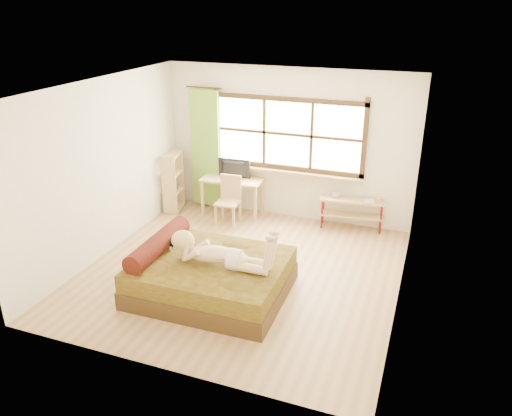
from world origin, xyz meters
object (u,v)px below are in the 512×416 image
at_px(chair, 229,197).
at_px(bookshelf, 173,182).
at_px(bed, 208,275).
at_px(kitten, 167,241).
at_px(woman, 219,244).
at_px(desk, 232,183).
at_px(pipe_shelf, 353,207).

bearing_deg(chair, bookshelf, 169.51).
relative_size(bed, chair, 2.32).
bearing_deg(bookshelf, kitten, -73.10).
distance_m(woman, desk, 2.84).
height_order(bed, chair, chair).
bearing_deg(bed, pipe_shelf, 61.08).
xyz_separation_m(woman, desk, (-0.94, 2.67, -0.20)).
xyz_separation_m(desk, bookshelf, (-1.12, -0.20, -0.04)).
bearing_deg(desk, kitten, -90.88).
relative_size(woman, kitten, 4.67).
distance_m(kitten, desk, 2.52).
distance_m(bed, desk, 2.75).
height_order(woman, desk, woman).
xyz_separation_m(chair, pipe_shelf, (2.12, 0.49, -0.08)).
distance_m(desk, chair, 0.40).
height_order(desk, chair, chair).
relative_size(bed, woman, 1.44).
distance_m(chair, bookshelf, 1.23).
distance_m(bed, woman, 0.57).
relative_size(kitten, chair, 0.34).
bearing_deg(bookshelf, pipe_shelf, -4.81).
xyz_separation_m(desk, pipe_shelf, (2.21, 0.12, -0.20)).
bearing_deg(desk, bed, -76.72).
xyz_separation_m(kitten, bookshelf, (-1.19, 2.33, -0.06)).
bearing_deg(kitten, chair, 88.58).
relative_size(desk, bookshelf, 1.02).
xyz_separation_m(bed, desk, (-0.74, 2.62, 0.33)).
height_order(chair, pipe_shelf, chair).
relative_size(bed, pipe_shelf, 1.81).
bearing_deg(chair, woman, -72.36).
bearing_deg(kitten, pipe_shelf, 50.27).
xyz_separation_m(chair, bookshelf, (-1.22, 0.17, 0.08)).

